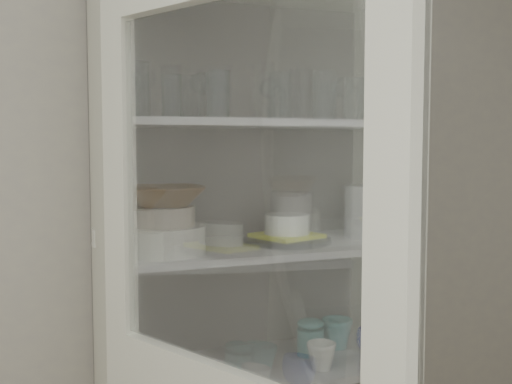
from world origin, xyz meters
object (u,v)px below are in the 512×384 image
object	(u,v)px
teal_jar	(311,339)
white_canister	(132,357)
goblet_1	(203,94)
grey_bowl_stack	(364,211)
plate_stack_front	(164,240)
goblet_3	(344,98)
terracotta_bowl	(163,196)
goblet_0	(121,95)
plate_stack_back	(125,236)
mug_blue	(373,341)
mug_teal	(337,333)
yellow_trivet	(287,236)
cream_bowl	(164,216)
white_ramekin	(287,224)
measuring_cups	(192,373)
glass_platter	(287,240)
pantry_cabinet	(249,334)
mug_white	(321,356)
goblet_2	(270,98)

from	to	relation	value
teal_jar	white_canister	world-z (taller)	white_canister
goblet_1	grey_bowl_stack	size ratio (longest dim) A/B	0.94
plate_stack_front	teal_jar	size ratio (longest dim) A/B	2.28
goblet_3	terracotta_bowl	world-z (taller)	goblet_3
goblet_0	plate_stack_back	distance (m)	0.45
mug_blue	mug_teal	world-z (taller)	mug_teal
terracotta_bowl	yellow_trivet	distance (m)	0.46
cream_bowl	white_canister	xyz separation A→B (m)	(-0.08, 0.11, -0.45)
cream_bowl	goblet_3	bearing A→B (deg)	12.31
grey_bowl_stack	goblet_1	bearing A→B (deg)	174.34
plate_stack_back	grey_bowl_stack	xyz separation A→B (m)	(0.81, -0.13, 0.06)
white_ramekin	mug_teal	world-z (taller)	white_ramekin
plate_stack_back	mug_teal	world-z (taller)	plate_stack_back
measuring_cups	mug_blue	bearing A→B (deg)	0.25
grey_bowl_stack	mug_blue	world-z (taller)	grey_bowl_stack
plate_stack_front	glass_platter	bearing A→B (deg)	7.82
goblet_1	plate_stack_back	size ratio (longest dim) A/B	0.81
measuring_cups	yellow_trivet	bearing A→B (deg)	8.01
pantry_cabinet	plate_stack_front	bearing A→B (deg)	-157.36
pantry_cabinet	plate_stack_front	size ratio (longest dim) A/B	8.37
goblet_1	plate_stack_back	distance (m)	0.52
yellow_trivet	mug_teal	world-z (taller)	yellow_trivet
cream_bowl	measuring_cups	world-z (taller)	cream_bowl
plate_stack_back	mug_white	bearing A→B (deg)	-25.06
pantry_cabinet	yellow_trivet	distance (m)	0.37
pantry_cabinet	grey_bowl_stack	size ratio (longest dim) A/B	11.67
measuring_cups	white_canister	bearing A→B (deg)	149.83
goblet_3	plate_stack_back	size ratio (longest dim) A/B	0.83
grey_bowl_stack	mug_white	size ratio (longest dim) A/B	1.89
goblet_2	teal_jar	size ratio (longest dim) A/B	1.46
terracotta_bowl	plate_stack_front	bearing A→B (deg)	0.00
goblet_0	goblet_2	xyz separation A→B (m)	(0.49, -0.04, 0.00)
goblet_2	goblet_3	xyz separation A→B (m)	(0.28, -0.01, 0.01)
yellow_trivet	mug_white	distance (m)	0.40
pantry_cabinet	glass_platter	world-z (taller)	pantry_cabinet
plate_stack_back	goblet_1	bearing A→B (deg)	-16.03
goblet_2	plate_stack_back	size ratio (longest dim) A/B	0.76
mug_blue	mug_teal	size ratio (longest dim) A/B	0.98
mug_blue	glass_platter	bearing A→B (deg)	-175.20
teal_jar	measuring_cups	size ratio (longest dim) A/B	1.13
yellow_trivet	measuring_cups	size ratio (longest dim) A/B	1.90
pantry_cabinet	yellow_trivet	size ratio (longest dim) A/B	11.33
plate_stack_back	mug_teal	distance (m)	0.82
plate_stack_front	pantry_cabinet	bearing A→B (deg)	22.64
pantry_cabinet	white_ramekin	world-z (taller)	pantry_cabinet
terracotta_bowl	grey_bowl_stack	distance (m)	0.74
mug_blue	plate_stack_front	bearing A→B (deg)	-165.72
cream_bowl	goblet_2	bearing A→B (deg)	21.36
goblet_3	cream_bowl	world-z (taller)	goblet_3
goblet_1	terracotta_bowl	xyz separation A→B (m)	(-0.17, -0.14, -0.31)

